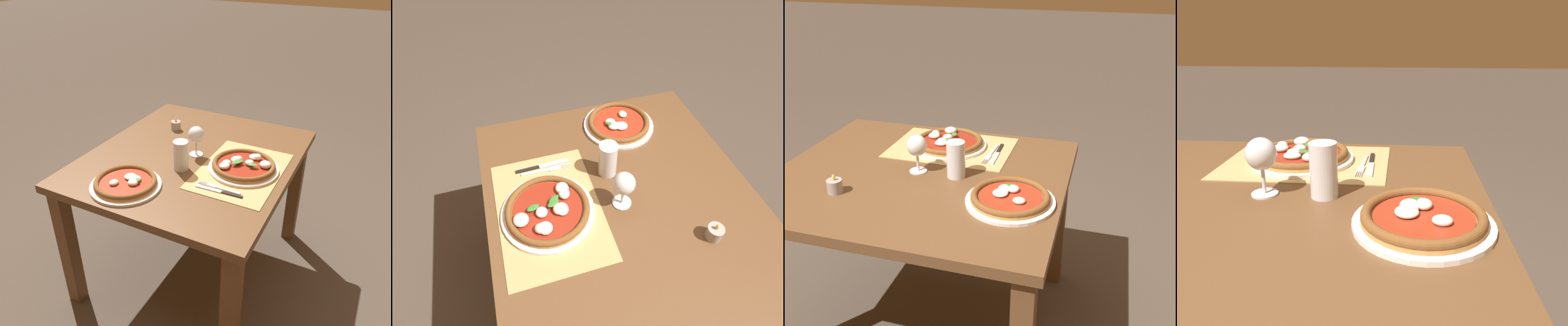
% 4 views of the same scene
% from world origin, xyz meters
% --- Properties ---
extents(dining_table, '(1.14, 0.99, 0.74)m').
position_xyz_m(dining_table, '(0.00, 0.00, 0.63)').
color(dining_table, brown).
rests_on(dining_table, ground).
extents(paper_placemat, '(0.53, 0.37, 0.00)m').
position_xyz_m(paper_placemat, '(-0.03, -0.27, 0.74)').
color(paper_placemat, tan).
rests_on(paper_placemat, dining_table).
extents(pizza_near, '(0.33, 0.33, 0.05)m').
position_xyz_m(pizza_near, '(-0.02, -0.28, 0.76)').
color(pizza_near, white).
rests_on(pizza_near, paper_placemat).
extents(pizza_far, '(0.32, 0.32, 0.05)m').
position_xyz_m(pizza_far, '(-0.39, 0.13, 0.76)').
color(pizza_far, white).
rests_on(pizza_far, dining_table).
extents(wine_glass, '(0.08, 0.08, 0.16)m').
position_xyz_m(wine_glass, '(0.01, -0.01, 0.85)').
color(wine_glass, silver).
rests_on(wine_glass, dining_table).
extents(pint_glass, '(0.07, 0.07, 0.15)m').
position_xyz_m(pint_glass, '(-0.15, -0.01, 0.81)').
color(pint_glass, silver).
rests_on(pint_glass, dining_table).
extents(fork, '(0.02, 0.20, 0.00)m').
position_xyz_m(fork, '(-0.22, -0.24, 0.75)').
color(fork, '#B7B7BC').
rests_on(fork, paper_placemat).
extents(knife, '(0.02, 0.22, 0.01)m').
position_xyz_m(knife, '(-0.25, -0.25, 0.75)').
color(knife, black).
rests_on(knife, paper_placemat).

